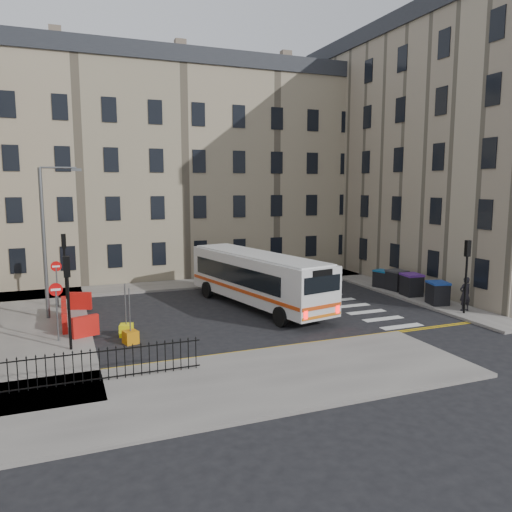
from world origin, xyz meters
TOP-DOWN VIEW (x-y plane):
  - ground at (0.00, 0.00)m, footprint 120.00×120.00m
  - pavement_north at (-6.00, 8.60)m, footprint 36.00×3.20m
  - pavement_east at (9.00, 4.00)m, footprint 2.40×26.00m
  - pavement_west at (-14.00, 1.00)m, footprint 6.00×22.00m
  - pavement_sw at (-7.00, -10.00)m, footprint 20.00×6.00m
  - terrace_north at (-7.00, 15.50)m, footprint 38.30×10.80m
  - corner_east at (19.00, 5.00)m, footprint 17.80×24.30m
  - traffic_light_east at (8.60, -5.50)m, footprint 0.28×0.22m
  - traffic_light_nw at (-12.00, 6.50)m, footprint 0.28×0.22m
  - traffic_light_sw at (-12.00, -4.00)m, footprint 0.28×0.22m
  - streetlamp at (-13.00, 2.00)m, footprint 0.50×0.22m
  - no_entry_north at (-12.50, 4.50)m, footprint 0.60×0.08m
  - no_entry_south at (-12.50, -2.50)m, footprint 0.60×0.08m
  - roadworks_barriers at (-11.84, 0.50)m, footprint 1.66×6.26m
  - iron_railings at (-11.25, -8.20)m, footprint 7.80×0.04m
  - bus at (-1.40, 0.59)m, footprint 5.00×11.88m
  - wheelie_bin_a at (8.70, -3.25)m, footprint 1.36×1.47m
  - wheelie_bin_b at (8.80, -0.74)m, footprint 1.28×1.42m
  - wheelie_bin_c at (8.84, -0.68)m, footprint 1.03×1.15m
  - wheelie_bin_d at (8.95, 0.99)m, footprint 1.24×1.38m
  - wheelie_bin_e at (8.66, 2.21)m, footprint 1.23×1.32m
  - pedestrian at (9.02, -5.08)m, footprint 0.74×0.51m
  - bollard_yellow at (-9.45, -2.47)m, footprint 0.75×0.75m
  - bollard_chevron at (-9.41, -3.68)m, footprint 0.75×0.75m

SIDE VIEW (x-z plane):
  - ground at x=0.00m, z-range 0.00..0.00m
  - pavement_north at x=-6.00m, z-range 0.00..0.15m
  - pavement_east at x=9.00m, z-range 0.00..0.15m
  - pavement_west at x=-14.00m, z-range 0.00..0.15m
  - pavement_sw at x=-7.00m, z-range 0.00..0.15m
  - bollard_yellow at x=-9.45m, z-range 0.00..0.60m
  - bollard_chevron at x=-9.41m, z-range 0.00..0.60m
  - roadworks_barriers at x=-11.84m, z-range 0.15..1.15m
  - wheelie_bin_c at x=8.84m, z-range 0.15..1.33m
  - iron_railings at x=-11.25m, z-range 0.15..1.35m
  - wheelie_bin_e at x=8.66m, z-range 0.16..1.35m
  - wheelie_bin_a at x=8.70m, z-range 0.16..1.52m
  - wheelie_bin_d at x=8.95m, z-range 0.16..1.54m
  - wheelie_bin_b at x=8.80m, z-range 0.16..1.58m
  - pedestrian at x=9.02m, z-range 0.15..2.11m
  - bus at x=-1.40m, z-range 0.25..3.40m
  - no_entry_north at x=-12.50m, z-range 0.58..3.58m
  - no_entry_south at x=-12.50m, z-range 0.58..3.58m
  - traffic_light_east at x=8.60m, z-range 0.82..4.92m
  - traffic_light_nw at x=-12.00m, z-range 0.82..4.92m
  - traffic_light_sw at x=-12.00m, z-range 0.82..4.92m
  - streetlamp at x=-13.00m, z-range 0.27..8.41m
  - terrace_north at x=-7.00m, z-range 0.02..17.22m
  - corner_east at x=19.00m, z-range 0.02..19.22m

